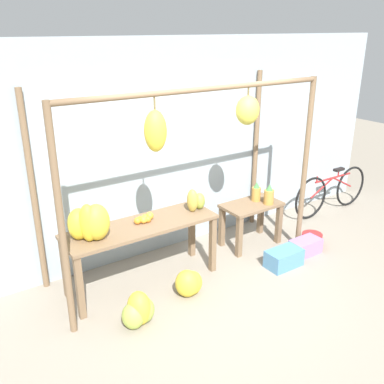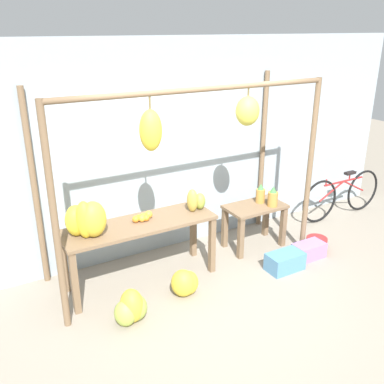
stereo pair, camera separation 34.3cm
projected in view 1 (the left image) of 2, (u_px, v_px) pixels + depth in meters
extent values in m
plane|color=gray|center=(233.00, 305.00, 4.76)|extent=(20.00, 20.00, 0.00)
cube|color=#99A8B2|center=(157.00, 151.00, 5.52)|extent=(8.00, 0.08, 2.80)
cylinder|color=brown|center=(61.00, 227.00, 3.95)|extent=(0.07, 0.07, 2.33)
cylinder|color=brown|center=(305.00, 168.00, 5.62)|extent=(0.07, 0.07, 2.33)
cylinder|color=brown|center=(34.00, 195.00, 4.70)|extent=(0.07, 0.07, 2.33)
cylinder|color=brown|center=(256.00, 151.00, 6.37)|extent=(0.07, 0.07, 2.33)
cylinder|color=brown|center=(206.00, 89.00, 4.37)|extent=(3.24, 0.06, 0.06)
cylinder|color=brown|center=(155.00, 103.00, 4.09)|extent=(0.02, 0.02, 0.12)
ellipsoid|color=gold|center=(155.00, 131.00, 4.19)|extent=(0.23, 0.21, 0.42)
cylinder|color=brown|center=(248.00, 92.00, 4.69)|extent=(0.02, 0.02, 0.08)
ellipsoid|color=gold|center=(248.00, 110.00, 4.77)|extent=(0.28, 0.25, 0.33)
cube|color=brown|center=(141.00, 226.00, 4.91)|extent=(1.81, 0.57, 0.04)
cube|color=brown|center=(80.00, 288.00, 4.43)|extent=(0.07, 0.07, 0.73)
cube|color=brown|center=(213.00, 244.00, 5.31)|extent=(0.07, 0.07, 0.73)
cube|color=brown|center=(65.00, 268.00, 4.79)|extent=(0.07, 0.07, 0.73)
cube|color=brown|center=(192.00, 230.00, 5.67)|extent=(0.07, 0.07, 0.73)
cube|color=brown|center=(252.00, 205.00, 5.89)|extent=(0.82, 0.48, 0.04)
cube|color=brown|center=(239.00, 237.00, 5.67)|extent=(0.07, 0.07, 0.58)
cube|color=brown|center=(279.00, 224.00, 6.04)|extent=(0.07, 0.07, 0.58)
cube|color=brown|center=(222.00, 227.00, 5.96)|extent=(0.07, 0.07, 0.58)
cube|color=brown|center=(261.00, 215.00, 6.34)|extent=(0.07, 0.07, 0.58)
ellipsoid|color=gold|center=(97.00, 222.00, 4.49)|extent=(0.33, 0.30, 0.41)
ellipsoid|color=yellow|center=(79.00, 224.00, 4.51)|extent=(0.34, 0.34, 0.35)
ellipsoid|color=yellow|center=(88.00, 223.00, 4.45)|extent=(0.22, 0.23, 0.42)
sphere|color=orange|center=(150.00, 216.00, 5.02)|extent=(0.09, 0.09, 0.09)
sphere|color=orange|center=(140.00, 219.00, 4.94)|extent=(0.08, 0.08, 0.08)
sphere|color=orange|center=(147.00, 219.00, 4.96)|extent=(0.07, 0.07, 0.07)
sphere|color=orange|center=(148.00, 219.00, 4.95)|extent=(0.08, 0.08, 0.08)
sphere|color=orange|center=(145.00, 218.00, 4.97)|extent=(0.08, 0.08, 0.08)
sphere|color=orange|center=(142.00, 219.00, 4.94)|extent=(0.08, 0.08, 0.08)
sphere|color=orange|center=(137.00, 221.00, 4.90)|extent=(0.08, 0.08, 0.08)
sphere|color=orange|center=(145.00, 217.00, 4.99)|extent=(0.08, 0.08, 0.08)
sphere|color=orange|center=(144.00, 220.00, 4.92)|extent=(0.08, 0.08, 0.08)
cylinder|color=#B27F38|center=(269.00, 197.00, 5.85)|extent=(0.14, 0.14, 0.20)
cone|color=#428442|center=(269.00, 187.00, 5.79)|extent=(0.10, 0.10, 0.09)
cylinder|color=#B27F38|center=(256.00, 194.00, 5.95)|extent=(0.12, 0.12, 0.19)
cone|color=#428442|center=(257.00, 185.00, 5.90)|extent=(0.09, 0.09, 0.08)
ellipsoid|color=#9EB247|center=(142.00, 310.00, 4.43)|extent=(0.35, 0.34, 0.31)
ellipsoid|color=gold|center=(140.00, 309.00, 4.43)|extent=(0.26, 0.25, 0.33)
ellipsoid|color=gold|center=(139.00, 308.00, 4.40)|extent=(0.26, 0.28, 0.38)
ellipsoid|color=#9EB247|center=(133.00, 316.00, 4.35)|extent=(0.31, 0.32, 0.28)
ellipsoid|color=yellow|center=(140.00, 312.00, 4.42)|extent=(0.18, 0.20, 0.28)
ellipsoid|color=gold|center=(192.00, 283.00, 4.91)|extent=(0.24, 0.22, 0.29)
ellipsoid|color=gold|center=(187.00, 283.00, 4.87)|extent=(0.37, 0.37, 0.33)
cube|color=#4C84B2|center=(284.00, 258.00, 5.50)|extent=(0.47, 0.27, 0.23)
cylinder|color=#AD2323|center=(312.00, 240.00, 6.02)|extent=(0.29, 0.29, 0.18)
torus|color=black|center=(350.00, 186.00, 7.30)|extent=(0.70, 0.04, 0.70)
torus|color=black|center=(311.00, 198.00, 6.79)|extent=(0.70, 0.04, 0.70)
cylinder|color=maroon|center=(333.00, 178.00, 6.95)|extent=(0.84, 0.03, 0.03)
cylinder|color=maroon|center=(342.00, 182.00, 7.13)|extent=(0.50, 0.03, 0.27)
cylinder|color=maroon|center=(322.00, 188.00, 6.87)|extent=(0.50, 0.03, 0.27)
cylinder|color=maroon|center=(338.00, 174.00, 7.00)|extent=(0.02, 0.02, 0.10)
cube|color=black|center=(339.00, 169.00, 6.97)|extent=(0.20, 0.08, 0.04)
cylinder|color=maroon|center=(317.00, 179.00, 6.73)|extent=(0.02, 0.02, 0.10)
ellipsoid|color=#93A33D|center=(200.00, 201.00, 5.29)|extent=(0.21, 0.21, 0.21)
ellipsoid|color=#B2993D|center=(192.00, 200.00, 5.19)|extent=(0.17, 0.18, 0.29)
cube|color=#9970B7|center=(305.00, 247.00, 5.81)|extent=(0.42, 0.24, 0.21)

